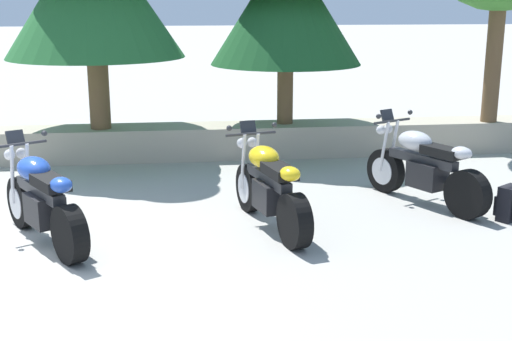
{
  "coord_description": "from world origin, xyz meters",
  "views": [
    {
      "loc": [
        2.22,
        -6.73,
        2.69
      ],
      "look_at": [
        3.17,
        1.2,
        0.65
      ],
      "focal_mm": 47.81,
      "sensor_mm": 36.0,
      "label": 1
    }
  ],
  "objects_px": {
    "rider_backpack": "(509,201)",
    "motorcycle_silver_far_right": "(423,168)",
    "motorcycle_yellow_centre": "(269,188)",
    "motorcycle_blue_near_left": "(42,201)"
  },
  "relations": [
    {
      "from": "motorcycle_blue_near_left",
      "to": "motorcycle_yellow_centre",
      "type": "bearing_deg",
      "value": 5.06
    },
    {
      "from": "motorcycle_blue_near_left",
      "to": "motorcycle_yellow_centre",
      "type": "relative_size",
      "value": 0.91
    },
    {
      "from": "rider_backpack",
      "to": "motorcycle_blue_near_left",
      "type": "bearing_deg",
      "value": -178.66
    },
    {
      "from": "motorcycle_blue_near_left",
      "to": "motorcycle_silver_far_right",
      "type": "relative_size",
      "value": 0.97
    },
    {
      "from": "motorcycle_yellow_centre",
      "to": "rider_backpack",
      "type": "distance_m",
      "value": 2.99
    },
    {
      "from": "rider_backpack",
      "to": "motorcycle_silver_far_right",
      "type": "bearing_deg",
      "value": 134.98
    },
    {
      "from": "motorcycle_yellow_centre",
      "to": "rider_backpack",
      "type": "xyz_separation_m",
      "value": [
        2.97,
        -0.1,
        -0.24
      ]
    },
    {
      "from": "motorcycle_blue_near_left",
      "to": "rider_backpack",
      "type": "distance_m",
      "value": 5.57
    },
    {
      "from": "motorcycle_silver_far_right",
      "to": "rider_backpack",
      "type": "relative_size",
      "value": 4.06
    },
    {
      "from": "motorcycle_blue_near_left",
      "to": "rider_backpack",
      "type": "xyz_separation_m",
      "value": [
        5.56,
        0.13,
        -0.24
      ]
    }
  ]
}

